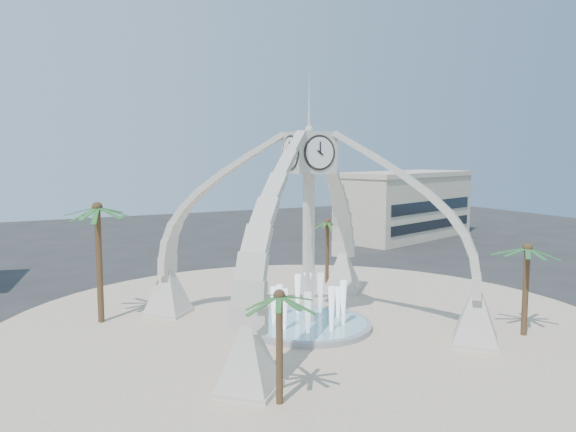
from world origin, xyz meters
name	(u,v)px	position (x,y,z in m)	size (l,w,h in m)	color
ground	(308,328)	(0.00, 0.00, 0.00)	(140.00, 140.00, 0.00)	#282828
plaza	(308,328)	(0.00, 0.00, 0.03)	(40.00, 40.00, 0.06)	beige
clock_tower	(309,227)	(0.00, 0.00, 6.49)	(17.94, 17.94, 16.30)	#B9B4A5
fountain	(308,324)	(0.00, 0.00, 0.29)	(8.00, 8.00, 3.62)	#979699
building_ne	(405,205)	(30.00, 28.00, 4.31)	(21.87, 14.17, 8.60)	beige
palm_east	(528,249)	(10.96, -7.17, 5.32)	(4.93, 4.93, 6.11)	brown
palm_west	(97,210)	(-11.48, 7.18, 7.44)	(5.33, 5.33, 8.39)	brown
palm_north	(327,222)	(7.41, 10.11, 5.22)	(4.25, 4.25, 5.93)	brown
palm_south	(279,297)	(-6.37, -8.88, 4.85)	(3.54, 3.54, 5.55)	brown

